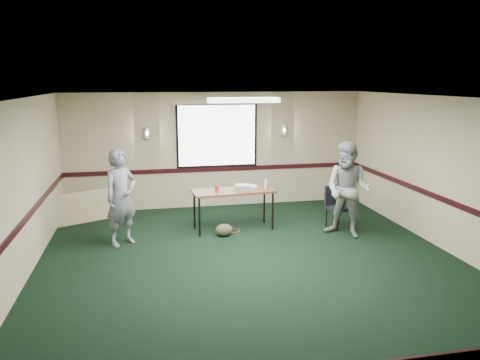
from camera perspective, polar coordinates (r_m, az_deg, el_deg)
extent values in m
plane|color=black|center=(7.60, 2.00, -10.93)|extent=(8.00, 8.00, 0.00)
plane|color=#C8AF91|center=(11.04, -2.82, 3.65)|extent=(7.00, 0.00, 7.00)
plane|color=#C8AF91|center=(3.64, 17.64, -15.09)|extent=(7.00, 0.00, 7.00)
plane|color=#C8AF91|center=(7.23, -26.02, -2.14)|extent=(0.00, 8.00, 8.00)
plane|color=#C8AF91|center=(8.69, 25.14, 0.17)|extent=(0.00, 8.00, 8.00)
plane|color=beige|center=(7.00, 2.17, 9.86)|extent=(8.00, 8.00, 0.00)
cube|color=black|center=(11.10, -2.78, 1.34)|extent=(7.00, 0.03, 0.10)
cube|color=black|center=(7.34, -25.58, -5.54)|extent=(0.03, 8.00, 0.10)
cube|color=black|center=(8.77, 24.80, -2.71)|extent=(0.03, 8.00, 0.10)
cube|color=black|center=(10.97, -2.82, 5.44)|extent=(1.90, 0.01, 1.50)
cube|color=white|center=(10.97, -2.81, 5.44)|extent=(1.80, 0.02, 1.40)
cube|color=beige|center=(10.90, -2.86, 9.46)|extent=(2.05, 0.08, 0.10)
cylinder|color=silver|center=(10.80, -11.25, 5.65)|extent=(0.16, 0.16, 0.25)
cylinder|color=silver|center=(11.28, 5.31, 6.10)|extent=(0.16, 0.16, 0.25)
cube|color=white|center=(7.98, 0.44, 9.71)|extent=(1.20, 0.32, 0.08)
cube|color=#4F2B16|center=(9.36, -0.82, -1.37)|extent=(1.67, 0.78, 0.04)
cylinder|color=black|center=(9.05, -4.96, -4.55)|extent=(0.04, 0.04, 0.77)
cylinder|color=black|center=(9.44, 4.01, -3.83)|extent=(0.04, 0.04, 0.77)
cylinder|color=black|center=(9.54, -5.58, -3.68)|extent=(0.04, 0.04, 0.77)
cylinder|color=black|center=(9.91, 2.97, -3.03)|extent=(0.04, 0.04, 0.77)
cube|color=gray|center=(9.37, 0.33, -0.89)|extent=(0.33, 0.29, 0.10)
cube|color=white|center=(9.59, 1.48, -0.76)|extent=(0.19, 0.16, 0.04)
cylinder|color=red|center=(9.26, -2.84, -1.02)|extent=(0.08, 0.08, 0.11)
cylinder|color=#99E1FA|center=(9.49, 3.14, -0.46)|extent=(0.06, 0.06, 0.19)
ellipsoid|color=#443F26|center=(9.13, -1.97, -6.11)|extent=(0.35, 0.27, 0.24)
torus|color=#BD4317|center=(9.45, -0.92, -6.17)|extent=(0.40, 0.40, 0.02)
cube|color=tan|center=(10.48, -18.35, -3.13)|extent=(1.25, 0.74, 0.66)
cube|color=black|center=(9.75, 11.98, -3.37)|extent=(0.53, 0.53, 0.06)
cube|color=black|center=(9.84, 11.24, -1.81)|extent=(0.41, 0.18, 0.41)
cylinder|color=black|center=(9.57, 11.86, -5.03)|extent=(0.03, 0.03, 0.39)
cylinder|color=black|center=(9.81, 13.38, -4.69)|extent=(0.03, 0.03, 0.39)
cylinder|color=black|center=(9.82, 10.48, -4.54)|extent=(0.03, 0.03, 0.39)
cylinder|color=black|center=(10.05, 11.99, -4.22)|extent=(0.03, 0.03, 0.39)
imported|color=#38467D|center=(8.76, -14.31, -2.09)|extent=(0.77, 0.73, 1.77)
imported|color=#7895BC|center=(9.15, 13.02, -1.17)|extent=(1.13, 1.12, 1.84)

